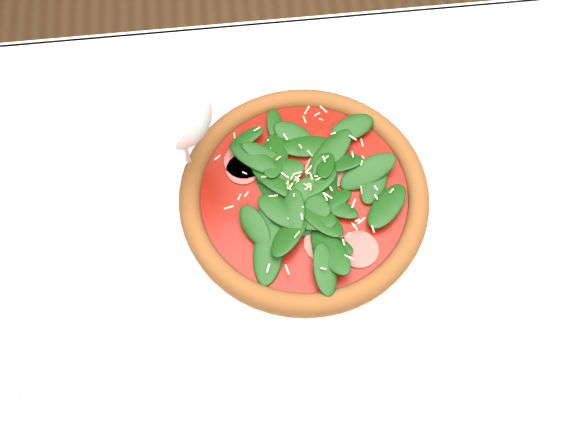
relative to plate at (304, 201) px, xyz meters
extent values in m
plane|color=brown|center=(0.03, -0.10, -0.76)|extent=(6.00, 6.00, 0.00)
cube|color=white|center=(0.03, -0.10, -0.03)|extent=(1.20, 0.80, 0.04)
cylinder|color=#472D1C|center=(-0.51, 0.24, -0.40)|extent=(0.06, 0.06, 0.71)
cylinder|color=#472D1C|center=(0.57, 0.24, -0.40)|extent=(0.06, 0.06, 0.71)
cube|color=white|center=(0.03, 0.30, -0.12)|extent=(1.20, 0.01, 0.22)
cylinder|color=white|center=(0.00, 0.00, 0.00)|extent=(0.37, 0.37, 0.01)
torus|color=white|center=(0.00, 0.00, 0.00)|extent=(0.37, 0.37, 0.01)
cylinder|color=brown|center=(0.00, 0.00, 0.01)|extent=(0.41, 0.41, 0.01)
torus|color=#B16229|center=(0.00, 0.00, 0.02)|extent=(0.41, 0.41, 0.03)
cylinder|color=maroon|center=(0.00, 0.00, 0.02)|extent=(0.34, 0.34, 0.00)
cylinder|color=#A24940|center=(0.00, 0.00, 0.02)|extent=(0.30, 0.30, 0.00)
ellipsoid|color=#11380A|center=(0.00, 0.00, 0.03)|extent=(0.32, 0.32, 0.03)
cylinder|color=#FAEAA3|center=(0.00, 0.00, 0.04)|extent=(0.30, 0.30, 0.00)
cylinder|color=silver|center=(-0.14, 0.06, -0.01)|extent=(0.08, 0.08, 0.00)
cylinder|color=silver|center=(-0.14, 0.06, 0.05)|extent=(0.01, 0.01, 0.10)
ellipsoid|color=silver|center=(-0.14, 0.06, 0.15)|extent=(0.09, 0.09, 0.11)
cube|color=silver|center=(-0.31, -0.25, 0.01)|extent=(0.07, 0.12, 0.00)
cube|color=silver|center=(-0.34, -0.19, 0.01)|extent=(0.04, 0.05, 0.00)
camera|label=1|loc=(-0.06, -0.36, 0.74)|focal=40.00mm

